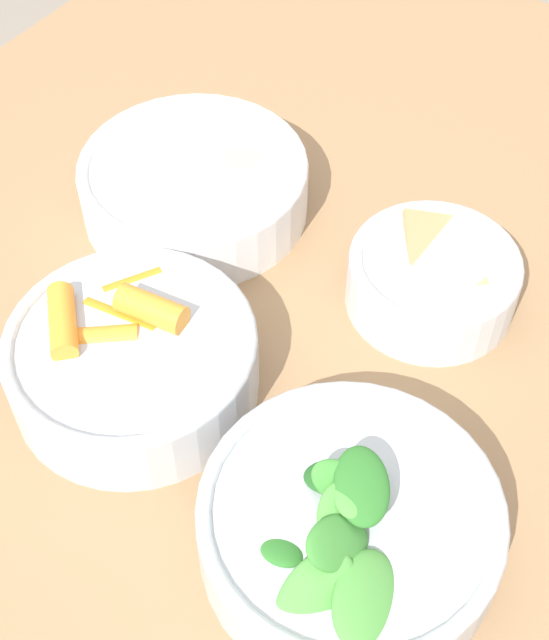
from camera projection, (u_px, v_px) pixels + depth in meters
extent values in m
cube|color=#99724C|center=(222.00, 354.00, 0.67)|extent=(1.14, 0.82, 0.03)
cube|color=olive|center=(239.00, 182.00, 1.35)|extent=(0.06, 0.06, 0.72)
cylinder|color=silver|center=(134.00, 363.00, 0.61)|extent=(0.17, 0.17, 0.05)
torus|color=silver|center=(129.00, 341.00, 0.59)|extent=(0.17, 0.17, 0.01)
cylinder|color=orange|center=(122.00, 322.00, 0.62)|extent=(0.03, 0.06, 0.02)
cylinder|color=orange|center=(134.00, 287.00, 0.64)|extent=(0.05, 0.04, 0.02)
cylinder|color=orange|center=(107.00, 341.00, 0.60)|extent=(0.04, 0.05, 0.02)
cylinder|color=orange|center=(152.00, 309.00, 0.60)|extent=(0.03, 0.05, 0.02)
cylinder|color=orange|center=(63.00, 321.00, 0.60)|extent=(0.05, 0.05, 0.02)
cylinder|color=silver|center=(349.00, 528.00, 0.54)|extent=(0.18, 0.18, 0.05)
torus|color=silver|center=(351.00, 510.00, 0.52)|extent=(0.18, 0.18, 0.01)
ellipsoid|color=#4C933D|center=(337.00, 514.00, 0.50)|extent=(0.05, 0.04, 0.03)
ellipsoid|color=#2D7028|center=(277.00, 546.00, 0.51)|extent=(0.03, 0.04, 0.02)
ellipsoid|color=#235B23|center=(333.00, 478.00, 0.52)|extent=(0.03, 0.04, 0.03)
ellipsoid|color=#4C933D|center=(366.00, 598.00, 0.48)|extent=(0.07, 0.05, 0.03)
ellipsoid|color=#2D7028|center=(362.00, 486.00, 0.50)|extent=(0.06, 0.06, 0.02)
ellipsoid|color=#4C933D|center=(357.00, 488.00, 0.50)|extent=(0.05, 0.04, 0.01)
ellipsoid|color=#4C933D|center=(315.00, 598.00, 0.49)|extent=(0.06, 0.05, 0.05)
ellipsoid|color=#3D8433|center=(340.00, 482.00, 0.51)|extent=(0.03, 0.04, 0.03)
ellipsoid|color=#3D8433|center=(338.00, 543.00, 0.49)|extent=(0.06, 0.04, 0.05)
cylinder|color=white|center=(195.00, 188.00, 0.73)|extent=(0.19, 0.19, 0.05)
torus|color=white|center=(193.00, 166.00, 0.71)|extent=(0.19, 0.19, 0.01)
cylinder|color=brown|center=(195.00, 194.00, 0.74)|extent=(0.17, 0.17, 0.02)
ellipsoid|color=#A36B4C|center=(146.00, 141.00, 0.75)|extent=(0.01, 0.01, 0.01)
ellipsoid|color=#AD7551|center=(171.00, 224.00, 0.69)|extent=(0.01, 0.01, 0.01)
ellipsoid|color=#8E5B3D|center=(201.00, 176.00, 0.72)|extent=(0.01, 0.01, 0.01)
ellipsoid|color=#A36B4C|center=(155.00, 145.00, 0.75)|extent=(0.01, 0.01, 0.01)
ellipsoid|color=#AD7551|center=(181.00, 155.00, 0.74)|extent=(0.01, 0.01, 0.01)
ellipsoid|color=#8E5B3D|center=(253.00, 211.00, 0.69)|extent=(0.01, 0.01, 0.01)
ellipsoid|color=#8E5B3D|center=(288.00, 193.00, 0.71)|extent=(0.01, 0.01, 0.01)
ellipsoid|color=#A36B4C|center=(215.00, 187.00, 0.71)|extent=(0.01, 0.01, 0.01)
ellipsoid|color=#AD7551|center=(226.00, 138.00, 0.75)|extent=(0.01, 0.01, 0.01)
ellipsoid|color=#AD7551|center=(204.00, 124.00, 0.77)|extent=(0.01, 0.01, 0.01)
ellipsoid|color=#8E5B3D|center=(197.00, 190.00, 0.71)|extent=(0.01, 0.01, 0.01)
ellipsoid|color=#AD7551|center=(160.00, 164.00, 0.73)|extent=(0.01, 0.01, 0.01)
ellipsoid|color=#8E5B3D|center=(127.00, 220.00, 0.69)|extent=(0.01, 0.01, 0.01)
cylinder|color=tan|center=(277.00, 177.00, 0.71)|extent=(0.03, 0.03, 0.01)
cylinder|color=#E0A88E|center=(175.00, 183.00, 0.72)|extent=(0.03, 0.03, 0.01)
cylinder|color=#E0A88E|center=(240.00, 147.00, 0.74)|extent=(0.03, 0.03, 0.01)
cylinder|color=#E0A88E|center=(242.00, 163.00, 0.72)|extent=(0.03, 0.03, 0.01)
cylinder|color=silver|center=(432.00, 282.00, 0.67)|extent=(0.13, 0.13, 0.04)
torus|color=silver|center=(436.00, 262.00, 0.65)|extent=(0.13, 0.13, 0.01)
cube|color=tan|center=(438.00, 273.00, 0.66)|extent=(0.08, 0.08, 0.02)
cube|color=tan|center=(453.00, 275.00, 0.65)|extent=(0.06, 0.06, 0.03)
cube|color=tan|center=(455.00, 238.00, 0.68)|extent=(0.06, 0.06, 0.01)
cube|color=tan|center=(443.00, 243.00, 0.67)|extent=(0.08, 0.08, 0.02)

